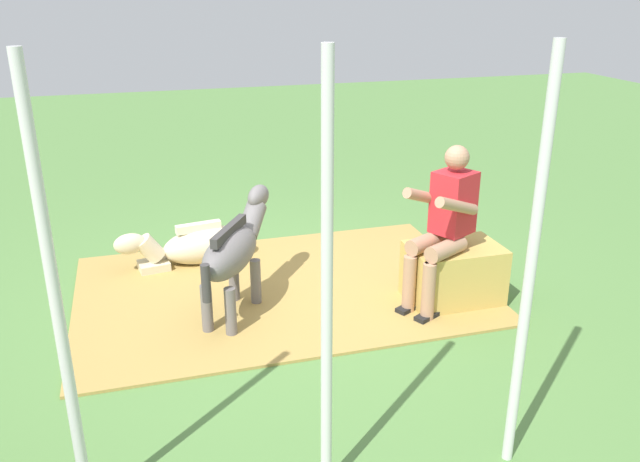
{
  "coord_description": "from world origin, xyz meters",
  "views": [
    {
      "loc": [
        1.26,
        5.07,
        2.64
      ],
      "look_at": [
        -0.24,
        -0.12,
        0.55
      ],
      "focal_mm": 36.77,
      "sensor_mm": 36.0,
      "label": 1
    }
  ],
  "objects_px": {
    "person_seated": "(444,221)",
    "pony_lying": "(198,246)",
    "tent_pole_mid": "(327,294)",
    "tent_pole_right": "(57,310)",
    "tent_pole_left": "(530,274)",
    "pony_standing": "(234,250)",
    "soda_bottle": "(474,259)",
    "hay_bale": "(453,274)"
  },
  "relations": [
    {
      "from": "pony_standing",
      "to": "tent_pole_right",
      "type": "xyz_separation_m",
      "value": [
        1.12,
        1.95,
        0.61
      ]
    },
    {
      "from": "person_seated",
      "to": "tent_pole_right",
      "type": "xyz_separation_m",
      "value": [
        2.8,
        1.6,
        0.41
      ]
    },
    {
      "from": "soda_bottle",
      "to": "tent_pole_right",
      "type": "distance_m",
      "value": 4.17
    },
    {
      "from": "soda_bottle",
      "to": "tent_pole_left",
      "type": "relative_size",
      "value": 0.12
    },
    {
      "from": "tent_pole_mid",
      "to": "pony_standing",
      "type": "bearing_deg",
      "value": -86.24
    },
    {
      "from": "pony_standing",
      "to": "soda_bottle",
      "type": "distance_m",
      "value": 2.35
    },
    {
      "from": "hay_bale",
      "to": "soda_bottle",
      "type": "height_order",
      "value": "hay_bale"
    },
    {
      "from": "pony_lying",
      "to": "tent_pole_mid",
      "type": "height_order",
      "value": "tent_pole_mid"
    },
    {
      "from": "pony_lying",
      "to": "soda_bottle",
      "type": "bearing_deg",
      "value": 159.0
    },
    {
      "from": "tent_pole_mid",
      "to": "tent_pole_right",
      "type": "bearing_deg",
      "value": -8.46
    },
    {
      "from": "tent_pole_left",
      "to": "tent_pole_right",
      "type": "bearing_deg",
      "value": -6.32
    },
    {
      "from": "pony_lying",
      "to": "tent_pole_right",
      "type": "xyz_separation_m",
      "value": [
        0.92,
        3.09,
        1.0
      ]
    },
    {
      "from": "pony_standing",
      "to": "tent_pole_mid",
      "type": "height_order",
      "value": "tent_pole_mid"
    },
    {
      "from": "hay_bale",
      "to": "tent_pole_mid",
      "type": "xyz_separation_m",
      "value": [
        1.7,
        1.84,
        0.93
      ]
    },
    {
      "from": "hay_bale",
      "to": "person_seated",
      "type": "xyz_separation_m",
      "value": [
        0.15,
        0.05,
        0.52
      ]
    },
    {
      "from": "person_seated",
      "to": "tent_pole_right",
      "type": "bearing_deg",
      "value": 29.8
    },
    {
      "from": "hay_bale",
      "to": "pony_standing",
      "type": "relative_size",
      "value": 0.65
    },
    {
      "from": "soda_bottle",
      "to": "tent_pole_mid",
      "type": "height_order",
      "value": "tent_pole_mid"
    },
    {
      "from": "pony_standing",
      "to": "tent_pole_left",
      "type": "distance_m",
      "value": 2.61
    },
    {
      "from": "tent_pole_left",
      "to": "tent_pole_mid",
      "type": "bearing_deg",
      "value": -3.84
    },
    {
      "from": "person_seated",
      "to": "tent_pole_left",
      "type": "distance_m",
      "value": 1.96
    },
    {
      "from": "person_seated",
      "to": "soda_bottle",
      "type": "relative_size",
      "value": 4.78
    },
    {
      "from": "person_seated",
      "to": "pony_standing",
      "type": "bearing_deg",
      "value": -11.71
    },
    {
      "from": "person_seated",
      "to": "pony_lying",
      "type": "relative_size",
      "value": 1.03
    },
    {
      "from": "tent_pole_right",
      "to": "person_seated",
      "type": "bearing_deg",
      "value": -150.2
    },
    {
      "from": "hay_bale",
      "to": "person_seated",
      "type": "distance_m",
      "value": 0.55
    },
    {
      "from": "pony_lying",
      "to": "pony_standing",
      "type": "bearing_deg",
      "value": 99.85
    },
    {
      "from": "soda_bottle",
      "to": "pony_standing",
      "type": "bearing_deg",
      "value": 4.32
    },
    {
      "from": "tent_pole_left",
      "to": "tent_pole_right",
      "type": "xyz_separation_m",
      "value": [
        2.35,
        -0.26,
        0.0
      ]
    },
    {
      "from": "pony_lying",
      "to": "tent_pole_right",
      "type": "relative_size",
      "value": 0.57
    },
    {
      "from": "soda_bottle",
      "to": "tent_pole_right",
      "type": "xyz_separation_m",
      "value": [
        3.42,
        2.13,
        1.05
      ]
    },
    {
      "from": "person_seated",
      "to": "hay_bale",
      "type": "bearing_deg",
      "value": -160.92
    },
    {
      "from": "pony_lying",
      "to": "tent_pole_mid",
      "type": "relative_size",
      "value": 0.57
    },
    {
      "from": "hay_bale",
      "to": "soda_bottle",
      "type": "relative_size",
      "value": 2.69
    },
    {
      "from": "tent_pole_right",
      "to": "tent_pole_mid",
      "type": "distance_m",
      "value": 1.27
    },
    {
      "from": "soda_bottle",
      "to": "tent_pole_mid",
      "type": "xyz_separation_m",
      "value": [
        2.16,
        2.31,
        1.05
      ]
    },
    {
      "from": "pony_standing",
      "to": "tent_pole_left",
      "type": "bearing_deg",
      "value": 119.09
    },
    {
      "from": "hay_bale",
      "to": "soda_bottle",
      "type": "xyz_separation_m",
      "value": [
        -0.47,
        -0.47,
        -0.12
      ]
    },
    {
      "from": "soda_bottle",
      "to": "pony_lying",
      "type": "bearing_deg",
      "value": -21.0
    },
    {
      "from": "tent_pole_left",
      "to": "tent_pole_mid",
      "type": "height_order",
      "value": "same"
    },
    {
      "from": "hay_bale",
      "to": "pony_lying",
      "type": "relative_size",
      "value": 0.58
    },
    {
      "from": "pony_standing",
      "to": "tent_pole_mid",
      "type": "relative_size",
      "value": 0.5
    }
  ]
}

